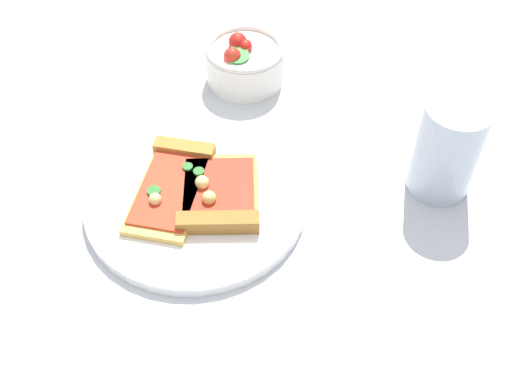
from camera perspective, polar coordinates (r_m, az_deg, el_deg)
The scene contains 6 objects.
ground_plane at distance 0.77m, azimuth -2.15°, elevation -0.43°, with size 2.40×2.40×0.00m, color silver.
plate at distance 0.76m, azimuth -5.42°, elevation -0.65°, with size 0.27×0.27×0.01m, color white.
pizza_slice_near at distance 0.74m, azimuth -3.44°, elevation -0.60°, with size 0.12×0.10×0.02m.
pizza_slice_far at distance 0.77m, azimuth -7.52°, elevation 0.96°, with size 0.16×0.11×0.02m.
salad_bowl at distance 0.91m, azimuth -1.04°, elevation 11.58°, with size 0.11×0.11×0.07m.
soda_glass at distance 0.78m, azimuth 16.64°, elevation 3.73°, with size 0.08×0.08×0.12m.
Camera 1 is at (0.50, -0.01, 0.58)m, focal length 44.58 mm.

